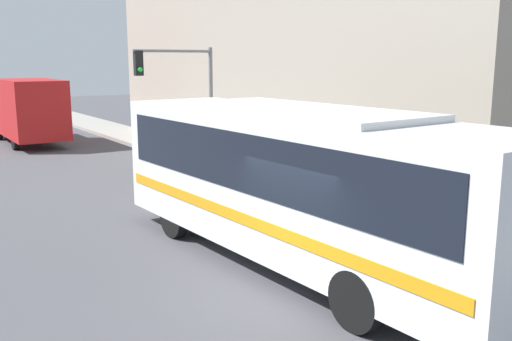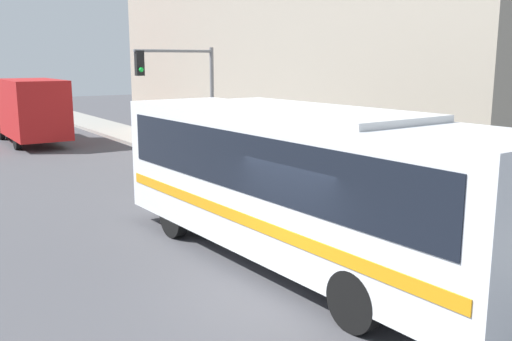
{
  "view_description": "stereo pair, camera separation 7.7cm",
  "coord_description": "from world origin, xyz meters",
  "px_view_note": "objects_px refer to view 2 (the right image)",
  "views": [
    {
      "loc": [
        -5.83,
        -7.79,
        4.31
      ],
      "look_at": [
        2.23,
        4.37,
        1.45
      ],
      "focal_mm": 40.0,
      "sensor_mm": 36.0,
      "label": 1
    },
    {
      "loc": [
        -5.76,
        -7.84,
        4.31
      ],
      "look_at": [
        2.23,
        4.37,
        1.45
      ],
      "focal_mm": 40.0,
      "sensor_mm": 36.0,
      "label": 2
    }
  ],
  "objects_px": {
    "fire_hydrant": "(343,192)",
    "traffic_light_pole": "(184,84)",
    "delivery_truck": "(30,109)",
    "city_bus": "(295,176)"
  },
  "relations": [
    {
      "from": "fire_hydrant",
      "to": "traffic_light_pole",
      "type": "relative_size",
      "value": 0.16
    },
    {
      "from": "delivery_truck",
      "to": "fire_hydrant",
      "type": "relative_size",
      "value": 10.01
    },
    {
      "from": "fire_hydrant",
      "to": "traffic_light_pole",
      "type": "xyz_separation_m",
      "value": [
        -1.06,
        7.99,
        2.83
      ]
    },
    {
      "from": "fire_hydrant",
      "to": "traffic_light_pole",
      "type": "distance_m",
      "value": 8.54
    },
    {
      "from": "fire_hydrant",
      "to": "delivery_truck",
      "type": "bearing_deg",
      "value": 103.52
    },
    {
      "from": "city_bus",
      "to": "delivery_truck",
      "type": "distance_m",
      "value": 21.66
    },
    {
      "from": "traffic_light_pole",
      "to": "delivery_truck",
      "type": "bearing_deg",
      "value": 107.74
    },
    {
      "from": "fire_hydrant",
      "to": "traffic_light_pole",
      "type": "bearing_deg",
      "value": 97.56
    },
    {
      "from": "delivery_truck",
      "to": "traffic_light_pole",
      "type": "height_order",
      "value": "traffic_light_pole"
    },
    {
      "from": "traffic_light_pole",
      "to": "city_bus",
      "type": "bearing_deg",
      "value": -104.59
    }
  ]
}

